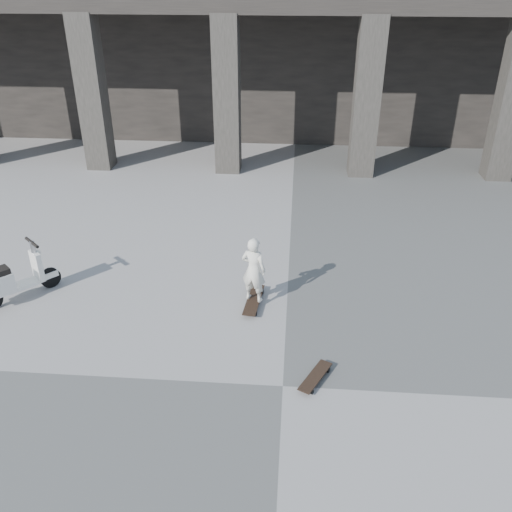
# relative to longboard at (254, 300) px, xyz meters

# --- Properties ---
(ground) EXTENTS (90.00, 90.00, 0.00)m
(ground) POSITION_rel_longboard_xyz_m (0.56, -1.98, -0.07)
(ground) COLOR #535350
(ground) RESTS_ON ground
(colonnade) EXTENTS (28.00, 8.82, 6.00)m
(colonnade) POSITION_rel_longboard_xyz_m (0.56, 11.79, 2.96)
(colonnade) COLOR black
(colonnade) RESTS_ON ground
(longboard) EXTENTS (0.31, 0.96, 0.09)m
(longboard) POSITION_rel_longboard_xyz_m (0.00, 0.00, 0.00)
(longboard) COLOR black
(longboard) RESTS_ON ground
(skateboard_spare) EXTENTS (0.50, 0.73, 0.09)m
(skateboard_spare) POSITION_rel_longboard_xyz_m (1.00, -1.83, -0.01)
(skateboard_spare) COLOR black
(skateboard_spare) RESTS_ON ground
(child) EXTENTS (0.48, 0.39, 1.15)m
(child) POSITION_rel_longboard_xyz_m (0.00, -0.00, 0.59)
(child) COLOR silver
(child) RESTS_ON longboard
(scooter) EXTENTS (1.03, 1.12, 0.97)m
(scooter) POSITION_rel_longboard_xyz_m (-4.14, -0.29, 0.31)
(scooter) COLOR black
(scooter) RESTS_ON ground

